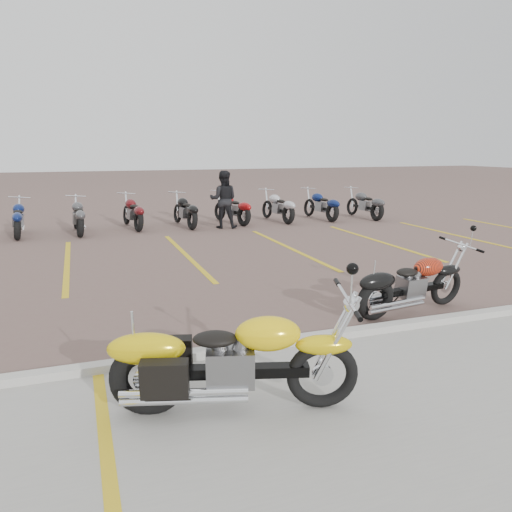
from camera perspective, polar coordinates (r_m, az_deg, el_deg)
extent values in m
plane|color=brown|center=(8.39, -2.29, -5.39)|extent=(100.00, 100.00, 0.00)
cube|color=#9E9B93|center=(4.68, 15.75, -21.13)|extent=(60.00, 5.00, 0.01)
cube|color=#ADAAA3|center=(6.60, 3.01, -9.87)|extent=(60.00, 0.18, 0.12)
torus|color=black|center=(5.08, 7.52, -13.46)|extent=(0.71, 0.31, 0.71)
torus|color=black|center=(5.06, -12.16, -13.76)|extent=(0.77, 0.39, 0.75)
cube|color=black|center=(4.97, -2.30, -13.13)|extent=(1.39, 0.53, 0.11)
cube|color=slate|center=(4.95, -2.95, -12.46)|extent=(0.53, 0.44, 0.37)
ellipsoid|color=yellow|center=(4.83, 1.32, -8.85)|extent=(0.70, 0.51, 0.33)
ellipsoid|color=black|center=(4.84, -4.68, -9.43)|extent=(0.49, 0.39, 0.13)
torus|color=black|center=(8.72, 20.70, -3.40)|extent=(0.63, 0.19, 0.62)
torus|color=black|center=(7.70, 13.30, -4.96)|extent=(0.68, 0.25, 0.66)
cube|color=black|center=(8.18, 17.26, -3.76)|extent=(1.25, 0.29, 0.10)
cube|color=slate|center=(8.13, 17.04, -3.42)|extent=(0.44, 0.34, 0.33)
ellipsoid|color=black|center=(8.28, 18.72, -1.20)|extent=(0.59, 0.38, 0.29)
ellipsoid|color=black|center=(7.98, 16.52, -1.82)|extent=(0.40, 0.30, 0.11)
imported|color=black|center=(16.04, -3.74, 6.46)|extent=(1.08, 0.97, 1.83)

